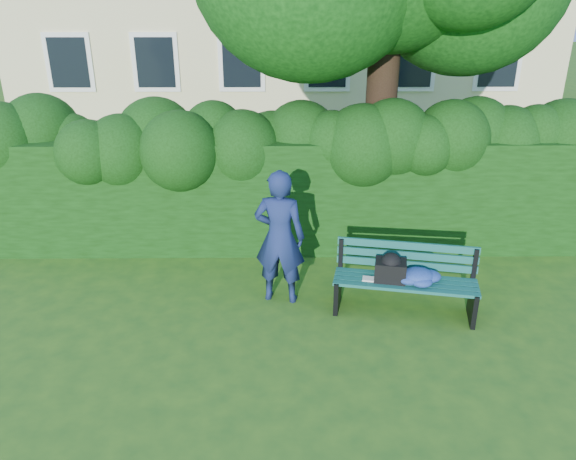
{
  "coord_description": "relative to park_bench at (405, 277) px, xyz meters",
  "views": [
    {
      "loc": [
        -0.07,
        -6.24,
        3.91
      ],
      "look_at": [
        0.0,
        0.6,
        0.95
      ],
      "focal_mm": 35.0,
      "sensor_mm": 36.0,
      "label": 1
    }
  ],
  "objects": [
    {
      "name": "ground",
      "position": [
        -1.5,
        -0.09,
        -0.51
      ],
      "size": [
        80.0,
        80.0,
        0.0
      ],
      "primitive_type": "plane",
      "color": "#27551A",
      "rests_on": "ground"
    },
    {
      "name": "park_bench",
      "position": [
        0.0,
        0.0,
        0.0
      ],
      "size": [
        1.88,
        0.9,
        0.89
      ],
      "rotation": [
        0.0,
        0.0,
        -0.2
      ],
      "color": "#0D3E42",
      "rests_on": "ground"
    },
    {
      "name": "hedge",
      "position": [
        -1.5,
        2.11,
        0.39
      ],
      "size": [
        10.0,
        1.0,
        1.8
      ],
      "color": "black",
      "rests_on": "ground"
    },
    {
      "name": "man_reading",
      "position": [
        -1.61,
        0.34,
        0.41
      ],
      "size": [
        0.74,
        0.56,
        1.83
      ],
      "primitive_type": "imported",
      "rotation": [
        0.0,
        0.0,
        2.95
      ],
      "color": "navy",
      "rests_on": "ground"
    }
  ]
}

